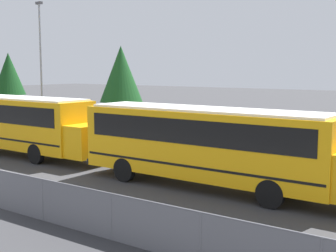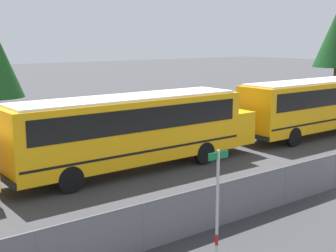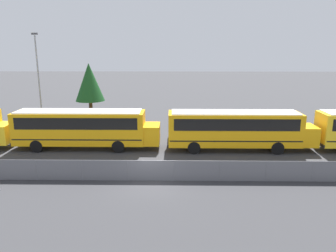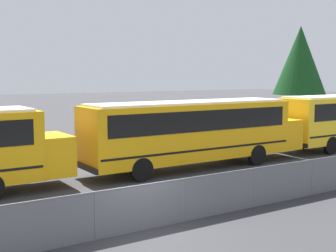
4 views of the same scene
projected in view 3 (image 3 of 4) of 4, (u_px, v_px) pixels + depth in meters
name	position (u px, v px, depth m)	size (l,w,h in m)	color
ground_plane	(151.00, 181.00, 22.09)	(200.00, 200.00, 0.00)	#38383A
road_strip	(143.00, 229.00, 16.26)	(98.80, 12.00, 0.01)	#333335
fence	(151.00, 170.00, 21.91)	(64.87, 0.07, 1.44)	#9EA0A5
school_bus_1	(83.00, 126.00, 28.60)	(12.73, 2.58, 3.41)	orange
school_bus_2	(237.00, 127.00, 28.17)	(12.73, 2.58, 3.41)	orange
light_pole	(39.00, 78.00, 35.06)	(0.60, 0.24, 10.21)	gray
tree_0	(89.00, 82.00, 39.75)	(3.52, 3.52, 6.91)	#51381E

